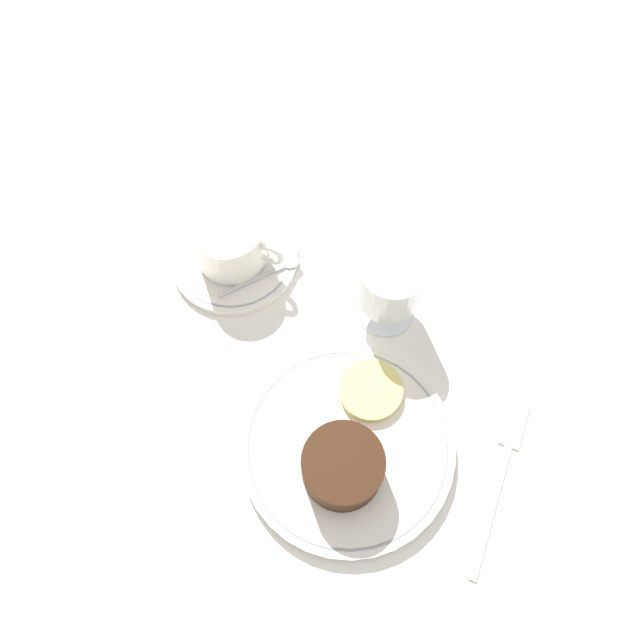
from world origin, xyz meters
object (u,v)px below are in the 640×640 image
at_px(coffee_cup, 230,241).
at_px(fork, 503,467).
at_px(dinner_plate, 347,446).
at_px(wine_glass, 390,285).
at_px(dessert_cake, 343,467).

xyz_separation_m(coffee_cup, fork, (0.36, -0.12, -0.04)).
bearing_deg(dinner_plate, wine_glass, 95.16).
bearing_deg(fork, dessert_cake, -156.29).
bearing_deg(coffee_cup, dinner_plate, -38.61).
distance_m(dinner_plate, fork, 0.16).
distance_m(dinner_plate, coffee_cup, 0.26).
xyz_separation_m(wine_glass, fork, (0.17, -0.13, -0.06)).
relative_size(dinner_plate, fork, 1.18).
height_order(dinner_plate, fork, dinner_plate).
height_order(wine_glass, fork, wine_glass).
bearing_deg(coffee_cup, wine_glass, 0.75).
bearing_deg(coffee_cup, dessert_cake, -42.42).
relative_size(wine_glass, dessert_cake, 1.23).
bearing_deg(dinner_plate, coffee_cup, 141.39).
distance_m(coffee_cup, fork, 0.39).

